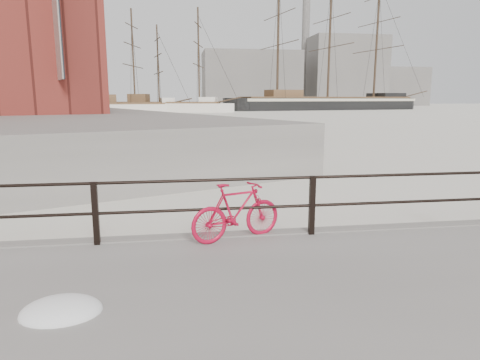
{
  "coord_description": "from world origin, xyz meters",
  "views": [
    {
      "loc": [
        -5.73,
        -6.85,
        2.61
      ],
      "look_at": [
        -4.47,
        1.5,
        1.0
      ],
      "focal_mm": 32.0,
      "sensor_mm": 36.0,
      "label": 1
    }
  ],
  "objects_px": {
    "bicycle": "(237,211)",
    "schooner_mid": "(167,112)",
    "barque_black": "(327,110)",
    "schooner_left": "(133,113)"
  },
  "relations": [
    {
      "from": "bicycle",
      "to": "schooner_mid",
      "type": "xyz_separation_m",
      "value": [
        -2.41,
        79.29,
        -0.83
      ]
    },
    {
      "from": "schooner_mid",
      "to": "bicycle",
      "type": "bearing_deg",
      "value": -75.2
    },
    {
      "from": "bicycle",
      "to": "barque_black",
      "type": "xyz_separation_m",
      "value": [
        34.52,
        91.11,
        -0.83
      ]
    },
    {
      "from": "barque_black",
      "to": "schooner_mid",
      "type": "distance_m",
      "value": 38.77
    },
    {
      "from": "bicycle",
      "to": "barque_black",
      "type": "relative_size",
      "value": 0.03
    },
    {
      "from": "bicycle",
      "to": "schooner_left",
      "type": "xyz_separation_m",
      "value": [
        -8.81,
        77.55,
        -0.83
      ]
    },
    {
      "from": "bicycle",
      "to": "schooner_mid",
      "type": "bearing_deg",
      "value": 71.85
    },
    {
      "from": "barque_black",
      "to": "schooner_left",
      "type": "xyz_separation_m",
      "value": [
        -43.33,
        -13.56,
        0.0
      ]
    },
    {
      "from": "barque_black",
      "to": "schooner_left",
      "type": "distance_m",
      "value": 45.4
    },
    {
      "from": "bicycle",
      "to": "schooner_left",
      "type": "bearing_deg",
      "value": 76.59
    }
  ]
}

